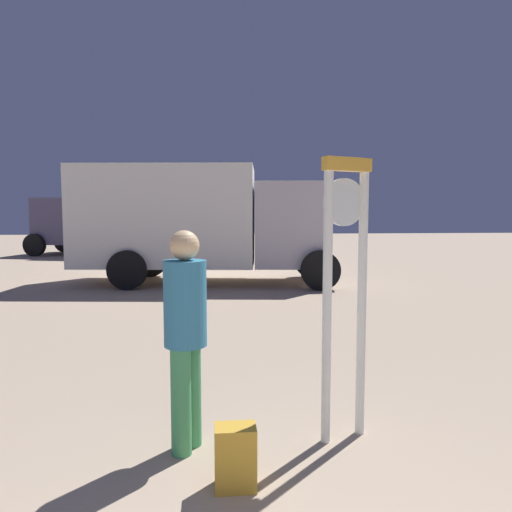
{
  "coord_description": "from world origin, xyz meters",
  "views": [
    {
      "loc": [
        -0.29,
        -0.6,
        1.74
      ],
      "look_at": [
        0.29,
        5.45,
        1.2
      ],
      "focal_mm": 34.03,
      "sensor_mm": 36.0,
      "label": 1
    }
  ],
  "objects_px": {
    "backpack": "(235,457)",
    "box_truck_far": "(128,217)",
    "box_truck_near": "(197,220)",
    "person_near_clock": "(185,329)",
    "standing_clock": "(345,272)"
  },
  "relations": [
    {
      "from": "person_near_clock",
      "to": "box_truck_far",
      "type": "bearing_deg",
      "value": 100.58
    },
    {
      "from": "standing_clock",
      "to": "backpack",
      "type": "distance_m",
      "value": 1.53
    },
    {
      "from": "backpack",
      "to": "box_truck_near",
      "type": "xyz_separation_m",
      "value": [
        -0.45,
        9.2,
        1.38
      ]
    },
    {
      "from": "box_truck_near",
      "to": "box_truck_far",
      "type": "height_order",
      "value": "box_truck_far"
    },
    {
      "from": "person_near_clock",
      "to": "box_truck_far",
      "type": "distance_m",
      "value": 17.29
    },
    {
      "from": "standing_clock",
      "to": "box_truck_near",
      "type": "bearing_deg",
      "value": 98.71
    },
    {
      "from": "box_truck_far",
      "to": "person_near_clock",
      "type": "bearing_deg",
      "value": -79.42
    },
    {
      "from": "backpack",
      "to": "box_truck_near",
      "type": "relative_size",
      "value": 0.06
    },
    {
      "from": "person_near_clock",
      "to": "box_truck_far",
      "type": "xyz_separation_m",
      "value": [
        -3.17,
        16.98,
        0.67
      ]
    },
    {
      "from": "standing_clock",
      "to": "backpack",
      "type": "relative_size",
      "value": 5.3
    },
    {
      "from": "standing_clock",
      "to": "box_truck_far",
      "type": "height_order",
      "value": "box_truck_far"
    },
    {
      "from": "backpack",
      "to": "box_truck_far",
      "type": "xyz_separation_m",
      "value": [
        -3.5,
        17.52,
        1.38
      ]
    },
    {
      "from": "backpack",
      "to": "box_truck_near",
      "type": "bearing_deg",
      "value": 92.78
    },
    {
      "from": "person_near_clock",
      "to": "backpack",
      "type": "xyz_separation_m",
      "value": [
        0.33,
        -0.53,
        -0.71
      ]
    },
    {
      "from": "standing_clock",
      "to": "box_truck_near",
      "type": "height_order",
      "value": "box_truck_near"
    }
  ]
}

